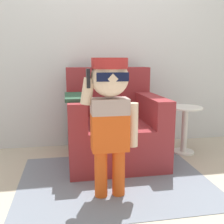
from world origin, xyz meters
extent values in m
plane|color=#BCB29E|center=(0.00, 0.00, 0.00)|extent=(10.00, 10.00, 0.00)
cube|color=silver|center=(0.00, 0.73, 1.30)|extent=(10.00, 0.05, 2.60)
cube|color=maroon|center=(0.06, 0.15, 0.20)|extent=(0.92, 0.93, 0.41)
cube|color=maroon|center=(0.06, 0.51, 0.67)|extent=(0.92, 0.21, 0.53)
cube|color=maroon|center=(-0.32, 0.04, 0.54)|extent=(0.16, 0.72, 0.26)
cube|color=maroon|center=(0.44, 0.04, 0.54)|extent=(0.16, 0.72, 0.26)
cube|color=#284C38|center=(-0.32, 0.04, 0.68)|extent=(0.20, 0.51, 0.03)
cylinder|color=#E05119|center=(-0.17, -0.58, 0.18)|extent=(0.10, 0.10, 0.37)
cylinder|color=#E05119|center=(-0.03, -0.58, 0.18)|extent=(0.10, 0.10, 0.37)
cube|color=#E05119|center=(-0.10, -0.58, 0.50)|extent=(0.27, 0.15, 0.27)
cube|color=#B29993|center=(-0.10, -0.58, 0.69)|extent=(0.27, 0.15, 0.12)
sphere|color=beige|center=(-0.10, -0.58, 0.89)|extent=(0.27, 0.27, 0.27)
cylinder|color=#B22828|center=(-0.10, -0.58, 0.99)|extent=(0.26, 0.26, 0.07)
cube|color=#B22828|center=(-0.10, -0.46, 0.97)|extent=(0.15, 0.12, 0.01)
cube|color=#0F1433|center=(-0.10, -0.70, 0.91)|extent=(0.22, 0.01, 0.06)
cylinder|color=beige|center=(0.07, -0.58, 0.55)|extent=(0.08, 0.08, 0.33)
cylinder|color=beige|center=(-0.26, -0.58, 0.80)|extent=(0.11, 0.08, 0.20)
cube|color=black|center=(-0.26, -0.60, 0.89)|extent=(0.02, 0.07, 0.13)
cylinder|color=white|center=(0.87, 0.21, 0.01)|extent=(0.24, 0.24, 0.02)
cylinder|color=white|center=(0.87, 0.21, 0.25)|extent=(0.07, 0.07, 0.50)
cylinder|color=white|center=(0.87, 0.21, 0.51)|extent=(0.36, 0.36, 0.02)
cube|color=gray|center=(-0.02, -0.33, 0.00)|extent=(1.60, 1.25, 0.01)
camera|label=1|loc=(-0.41, -2.40, 1.01)|focal=42.00mm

